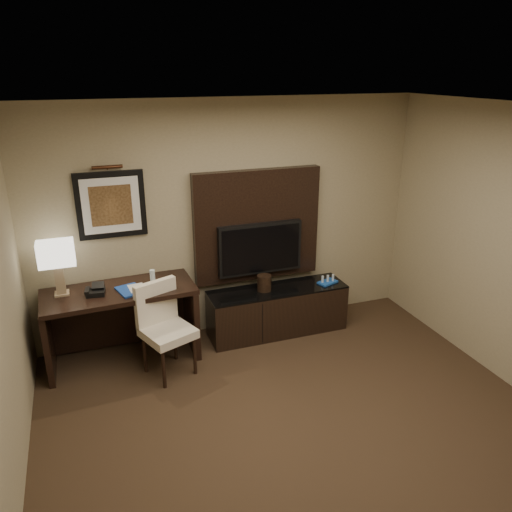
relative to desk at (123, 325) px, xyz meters
name	(u,v)px	position (x,y,z in m)	size (l,w,h in m)	color
floor	(325,467)	(1.33, -2.15, -0.42)	(4.50, 5.00, 0.01)	#312216
ceiling	(348,118)	(1.33, -2.15, 2.29)	(4.50, 5.00, 0.01)	silver
wall_back	(231,220)	(1.33, 0.35, 0.94)	(4.50, 0.01, 2.70)	#998B68
desk	(123,325)	(0.00, 0.00, 0.00)	(1.55, 0.66, 0.83)	black
credenza	(277,310)	(1.78, 0.00, -0.13)	(1.64, 0.45, 0.56)	black
tv_wall_panel	(257,225)	(1.63, 0.29, 0.86)	(1.50, 0.12, 1.30)	black
tv	(260,248)	(1.63, 0.19, 0.61)	(1.00, 0.08, 0.60)	black
artwork	(111,205)	(0.03, 0.33, 1.24)	(0.70, 0.04, 0.70)	black
picture_light	(107,167)	(0.03, 0.29, 1.64)	(0.04, 0.04, 0.30)	#432515
desk_chair	(168,332)	(0.41, -0.43, 0.07)	(0.46, 0.53, 0.96)	beige
table_lamp	(58,266)	(-0.55, 0.08, 0.72)	(0.38, 0.22, 0.61)	#9C8361
desk_phone	(95,290)	(-0.23, -0.04, 0.46)	(0.18, 0.16, 0.09)	black
blue_folder	(130,290)	(0.11, -0.07, 0.42)	(0.23, 0.30, 0.02)	#173C99
book	(128,281)	(0.10, -0.07, 0.52)	(0.16, 0.02, 0.22)	#A09B7E
water_bottle	(153,277)	(0.36, 0.01, 0.50)	(0.06, 0.06, 0.17)	white
ice_bucket	(264,283)	(1.62, 0.02, 0.24)	(0.17, 0.17, 0.18)	black
minibar_tray	(328,280)	(2.41, -0.05, 0.19)	(0.23, 0.14, 0.08)	blue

